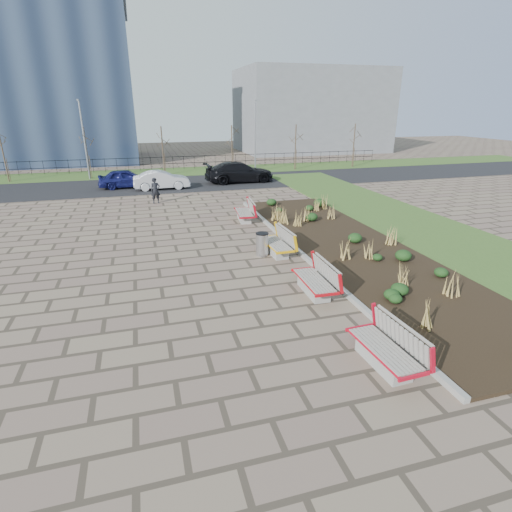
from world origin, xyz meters
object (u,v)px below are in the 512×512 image
object	(u,v)px
bench_b	(314,279)
car_blue	(126,178)
bench_d	(244,211)
pedestrian	(155,191)
lamp_west	(84,141)
bench_c	(276,242)
lamp_east	(255,137)
bench_a	(384,347)
car_black	(239,172)
car_silver	(162,180)
litter_bin	(262,244)

from	to	relation	value
bench_b	car_blue	world-z (taller)	car_blue
bench_d	bench_b	bearing A→B (deg)	-84.34
pedestrian	lamp_west	bearing A→B (deg)	108.07
bench_c	pedestrian	size ratio (longest dim) A/B	1.35
bench_d	lamp_east	bearing A→B (deg)	77.74
bench_a	bench_b	world-z (taller)	same
bench_d	pedestrian	xyz separation A→B (m)	(-4.21, 5.31, 0.28)
bench_b	lamp_east	distance (m)	25.07
lamp_west	pedestrian	bearing A→B (deg)	-64.75
bench_b	bench_c	xyz separation A→B (m)	(0.00, 3.76, 0.00)
lamp_east	bench_c	bearing A→B (deg)	-103.59
car_black	pedestrian	bearing A→B (deg)	128.02
pedestrian	car_silver	bearing A→B (deg)	74.84
bench_c	lamp_west	world-z (taller)	lamp_west
bench_d	car_black	bearing A→B (deg)	83.16
lamp_west	car_silver	bearing A→B (deg)	-46.85
car_blue	lamp_east	xyz separation A→B (m)	(11.02, 4.54, 2.36)
lamp_east	bench_d	bearing A→B (deg)	-107.92
car_silver	lamp_west	size ratio (longest dim) A/B	0.65
bench_b	car_black	size ratio (longest dim) A/B	0.39
bench_c	car_black	xyz separation A→B (m)	(2.41, 16.07, 0.30)
litter_bin	pedestrian	distance (m)	11.15
bench_b	car_silver	distance (m)	19.02
bench_c	car_blue	distance (m)	17.23
bench_c	lamp_east	world-z (taller)	lamp_east
lamp_west	lamp_east	bearing A→B (deg)	0.00
litter_bin	lamp_west	distance (m)	22.49
bench_a	car_silver	xyz separation A→B (m)	(-3.60, 22.63, 0.16)
pedestrian	litter_bin	bearing A→B (deg)	-78.23
litter_bin	lamp_east	distance (m)	21.59
bench_b	bench_c	world-z (taller)	same
pedestrian	car_black	world-z (taller)	car_black
car_black	lamp_west	xyz separation A→B (m)	(-11.41, 4.61, 2.24)
bench_b	car_silver	bearing A→B (deg)	101.93
bench_c	car_black	distance (m)	16.25
lamp_west	lamp_east	size ratio (longest dim) A/B	1.00
car_blue	lamp_west	size ratio (longest dim) A/B	0.65
bench_a	bench_c	bearing A→B (deg)	87.21
car_black	lamp_east	xyz separation A→B (m)	(2.59, 4.61, 2.24)
bench_b	car_blue	size ratio (longest dim) A/B	0.54
car_blue	lamp_east	bearing A→B (deg)	-70.66
bench_c	lamp_east	bearing A→B (deg)	74.21
bench_a	litter_bin	bearing A→B (deg)	91.58
bench_a	car_black	world-z (taller)	car_black
bench_a	car_silver	world-z (taller)	car_silver
bench_b	car_blue	bearing A→B (deg)	107.86
bench_a	car_blue	size ratio (longest dim) A/B	0.54
bench_c	pedestrian	distance (m)	11.34
bench_d	lamp_west	size ratio (longest dim) A/B	0.35
bench_c	car_blue	size ratio (longest dim) A/B	0.54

